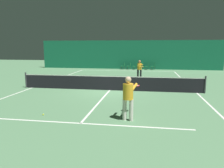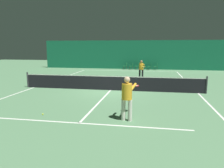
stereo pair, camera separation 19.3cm
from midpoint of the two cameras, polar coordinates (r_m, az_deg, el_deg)
ground_plane at (r=14.41m, az=0.02°, el=-1.63°), size 60.00×60.00×0.00m
backdrop_curtain at (r=28.18m, az=5.18°, el=7.61°), size 23.00×0.12×3.64m
court_line_baseline_far at (r=26.08m, az=4.68°, el=3.45°), size 11.00×0.10×0.00m
court_line_service_far at (r=20.65m, az=3.17°, el=1.81°), size 8.25×0.10×0.00m
court_line_service_near at (r=8.41m, az=-7.88°, el=-10.09°), size 8.25×0.10×0.00m
court_line_sideline_left at (r=16.29m, az=-19.39°, el=-0.86°), size 0.10×23.80×0.00m
court_line_sideline_right at (r=14.50m, az=21.95°, el=-2.27°), size 0.10×23.80×0.00m
court_line_centre at (r=14.41m, az=0.02°, el=-1.63°), size 0.10×12.80×0.00m
tennis_net at (r=14.32m, az=0.02°, el=0.37°), size 12.00×0.10×1.07m
player_near at (r=8.41m, az=4.65°, el=-2.89°), size 0.68×1.42×1.73m
player_far at (r=19.71m, az=7.95°, el=4.16°), size 0.63×1.38×1.64m
courtside_chair_0 at (r=27.77m, az=3.80°, el=4.84°), size 0.44×0.44×0.84m
courtside_chair_1 at (r=27.70m, az=5.37°, el=4.81°), size 0.44×0.44×0.84m
courtside_chair_2 at (r=27.64m, az=6.94°, el=4.77°), size 0.44×0.44×0.84m
courtside_chair_3 at (r=27.61m, az=8.51°, el=4.73°), size 0.44×0.44×0.84m
courtside_chair_4 at (r=27.60m, az=10.09°, el=4.68°), size 0.44×0.44×0.84m
courtside_chair_5 at (r=27.61m, az=11.67°, el=4.63°), size 0.44×0.44×0.84m
tennis_ball at (r=9.69m, az=-17.09°, el=-7.55°), size 0.07×0.07×0.07m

